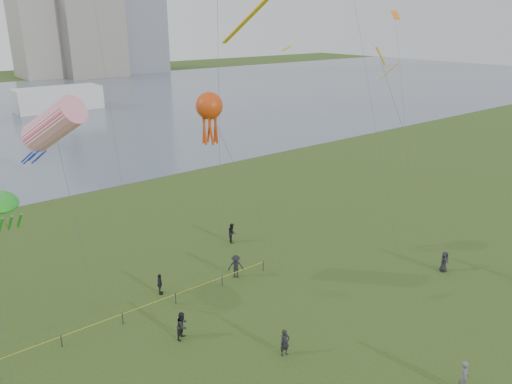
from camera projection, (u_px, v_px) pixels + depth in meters
ground_plane at (361, 365)px, 29.25m from camera, size 400.00×400.00×0.00m
building_mid at (86, 19)px, 169.99m from camera, size 20.00×20.00×38.00m
building_low at (41, 35)px, 167.91m from camera, size 16.00×18.00×28.00m
pavilion_right at (58, 99)px, 109.27m from camera, size 18.00×7.00×5.00m
fence at (25, 353)px, 29.41m from camera, size 24.07×0.07×1.05m
kite_flyer at (464, 377)px, 26.80m from camera, size 0.85×0.75×1.96m
spectator_a at (182, 325)px, 31.38m from camera, size 1.14×1.06×1.86m
spectator_b at (236, 266)px, 38.83m from camera, size 1.40×1.28×1.89m
spectator_c at (160, 284)px, 36.48m from camera, size 0.82×1.02×1.62m
spectator_d at (444, 261)px, 39.81m from camera, size 0.87×0.60×1.70m
spectator_f at (285, 343)px, 29.83m from camera, size 0.69×0.51×1.72m
spectator_g at (232, 233)px, 45.05m from camera, size 1.00×1.08×1.78m
kite_windsock at (54, 124)px, 31.85m from camera, size 4.35×5.26×14.79m
kite_octopus at (209, 107)px, 37.27m from camera, size 4.31×6.26×14.06m
kite_delta at (385, 68)px, 36.98m from camera, size 4.39×12.56×17.22m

